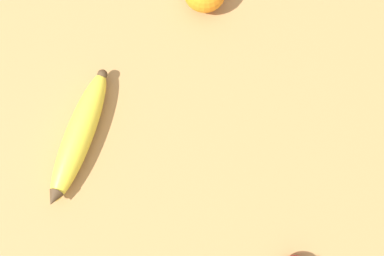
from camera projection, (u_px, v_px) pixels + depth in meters
name	position (u px, v px, depth m)	size (l,w,h in m)	color
ground_plane	(135.00, 117.00, 0.87)	(3.00, 3.00, 0.00)	#A87A47
banana	(78.00, 137.00, 0.84)	(0.10, 0.23, 0.04)	yellow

